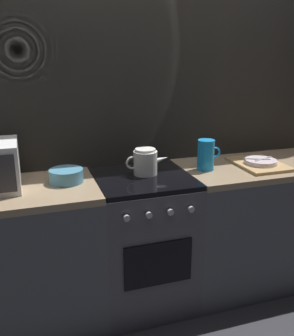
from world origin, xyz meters
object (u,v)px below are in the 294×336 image
(stove_unit, at_px, (143,241))
(dish_pile, at_px, (259,163))
(mixing_bowl, at_px, (66,176))
(kettle, at_px, (146,162))
(pitcher, at_px, (206,155))

(stove_unit, bearing_deg, dish_pile, -2.53)
(mixing_bowl, bearing_deg, kettle, -0.18)
(kettle, bearing_deg, mixing_bowl, 179.82)
(dish_pile, bearing_deg, kettle, 174.98)
(mixing_bowl, xyz_separation_m, pitcher, (0.90, -0.03, 0.06))
(stove_unit, bearing_deg, kettle, 48.53)
(mixing_bowl, height_order, dish_pile, mixing_bowl)
(dish_pile, bearing_deg, stove_unit, 177.47)
(stove_unit, height_order, kettle, kettle)
(dish_pile, bearing_deg, pitcher, 174.35)
(stove_unit, distance_m, dish_pile, 0.95)
(kettle, height_order, dish_pile, kettle)
(stove_unit, height_order, pitcher, pitcher)
(stove_unit, distance_m, kettle, 0.53)
(stove_unit, distance_m, pitcher, 0.70)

